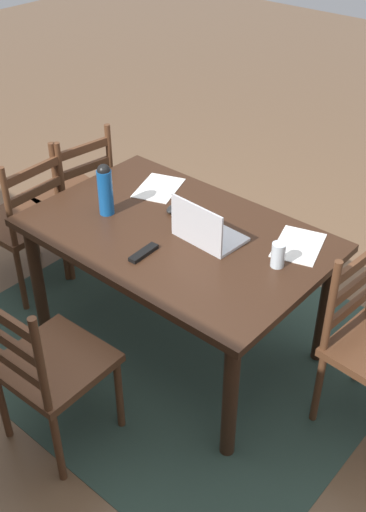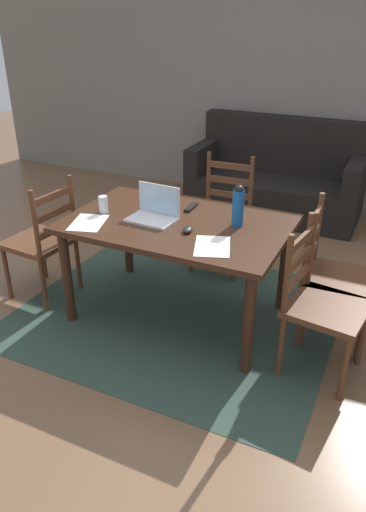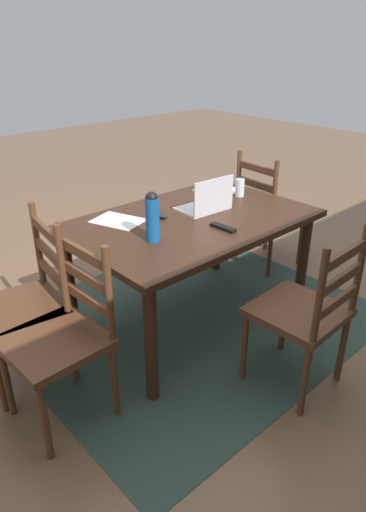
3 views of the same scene
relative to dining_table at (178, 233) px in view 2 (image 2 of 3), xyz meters
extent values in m
plane|color=brown|center=(0.00, 0.00, -0.65)|extent=(14.00, 14.00, 0.00)
cube|color=#2D4238|center=(0.00, 0.00, -0.65)|extent=(2.24, 1.92, 0.01)
cube|color=slate|center=(0.00, 2.78, 0.70)|extent=(8.00, 0.12, 2.70)
cube|color=#382114|center=(0.00, 0.00, 0.07)|extent=(1.49, 0.97, 0.04)
cylinder|color=#382114|center=(-0.66, -0.41, -0.30)|extent=(0.07, 0.07, 0.70)
cylinder|color=#382114|center=(0.66, -0.41, -0.30)|extent=(0.07, 0.07, 0.70)
cylinder|color=#382114|center=(-0.66, 0.41, -0.30)|extent=(0.07, 0.07, 0.70)
cylinder|color=#382114|center=(0.66, 0.41, -0.30)|extent=(0.07, 0.07, 0.70)
cube|color=#56331E|center=(-1.07, -0.19, -0.20)|extent=(0.47, 0.47, 0.04)
cylinder|color=#56331E|center=(-1.28, -0.37, -0.43)|extent=(0.04, 0.04, 0.43)
cylinder|color=#56331E|center=(-1.25, 0.01, -0.43)|extent=(0.04, 0.04, 0.43)
cylinder|color=#56331E|center=(-0.90, -0.40, -0.43)|extent=(0.04, 0.04, 0.43)
cylinder|color=#56331E|center=(-0.87, -0.02, -0.43)|extent=(0.04, 0.04, 0.43)
cylinder|color=#56331E|center=(-0.89, -0.40, 0.05)|extent=(0.04, 0.04, 0.50)
cylinder|color=#56331E|center=(-0.86, -0.02, 0.05)|extent=(0.04, 0.04, 0.50)
cube|color=#56331E|center=(-0.88, -0.21, -0.05)|extent=(0.05, 0.36, 0.05)
cube|color=#56331E|center=(-0.88, -0.21, 0.08)|extent=(0.05, 0.36, 0.05)
cube|color=#56331E|center=(-0.88, -0.21, 0.20)|extent=(0.05, 0.36, 0.05)
cube|color=#56331E|center=(1.07, 0.19, -0.20)|extent=(0.45, 0.45, 0.04)
cylinder|color=#56331E|center=(1.26, 0.39, -0.43)|extent=(0.04, 0.04, 0.43)
cylinder|color=#56331E|center=(1.27, 0.01, -0.43)|extent=(0.04, 0.04, 0.43)
cylinder|color=#56331E|center=(0.88, 0.38, -0.43)|extent=(0.04, 0.04, 0.43)
cylinder|color=#56331E|center=(0.89, 0.00, -0.43)|extent=(0.04, 0.04, 0.43)
cylinder|color=#56331E|center=(0.87, 0.38, 0.05)|extent=(0.04, 0.04, 0.50)
cylinder|color=#56331E|center=(0.88, 0.00, 0.05)|extent=(0.04, 0.04, 0.50)
cube|color=#56331E|center=(0.87, 0.19, -0.05)|extent=(0.04, 0.36, 0.05)
cube|color=#56331E|center=(0.87, 0.19, 0.08)|extent=(0.04, 0.36, 0.05)
cube|color=#56331E|center=(0.87, 0.19, 0.20)|extent=(0.04, 0.36, 0.05)
cube|color=#56331E|center=(1.07, -0.19, -0.20)|extent=(0.50, 0.50, 0.04)
cylinder|color=#56331E|center=(1.29, -0.03, -0.43)|extent=(0.04, 0.04, 0.43)
cylinder|color=#56331E|center=(1.24, -0.41, -0.43)|extent=(0.04, 0.04, 0.43)
cylinder|color=#56331E|center=(0.91, 0.02, -0.43)|extent=(0.04, 0.04, 0.43)
cylinder|color=#56331E|center=(0.86, -0.36, -0.43)|extent=(0.04, 0.04, 0.43)
cylinder|color=#56331E|center=(0.90, 0.02, 0.05)|extent=(0.04, 0.04, 0.50)
cylinder|color=#56331E|center=(0.85, -0.36, 0.05)|extent=(0.04, 0.04, 0.50)
cube|color=#56331E|center=(0.88, -0.17, -0.05)|extent=(0.07, 0.36, 0.05)
cube|color=#56331E|center=(0.88, -0.17, 0.08)|extent=(0.07, 0.36, 0.05)
cube|color=#56331E|center=(0.88, -0.17, 0.20)|extent=(0.07, 0.36, 0.05)
cube|color=#56331E|center=(0.00, 0.82, -0.20)|extent=(0.46, 0.46, 0.04)
cylinder|color=#56331E|center=(0.20, 0.63, -0.43)|extent=(0.04, 0.04, 0.43)
cylinder|color=#56331E|center=(-0.18, 0.62, -0.43)|extent=(0.04, 0.04, 0.43)
cylinder|color=#56331E|center=(0.18, 1.01, -0.43)|extent=(0.04, 0.04, 0.43)
cylinder|color=#56331E|center=(-0.20, 1.00, -0.43)|extent=(0.04, 0.04, 0.43)
cylinder|color=#56331E|center=(0.18, 1.02, 0.05)|extent=(0.04, 0.04, 0.50)
cylinder|color=#56331E|center=(-0.20, 1.01, 0.05)|extent=(0.04, 0.04, 0.50)
cube|color=#56331E|center=(-0.01, 1.02, -0.05)|extent=(0.36, 0.04, 0.05)
cube|color=#56331E|center=(-0.01, 1.02, 0.08)|extent=(0.36, 0.04, 0.05)
cube|color=#56331E|center=(-0.01, 1.02, 0.20)|extent=(0.36, 0.04, 0.05)
cube|color=black|center=(0.07, 2.23, -0.45)|extent=(1.80, 0.80, 0.40)
cube|color=black|center=(0.07, 2.53, 0.05)|extent=(1.80, 0.20, 0.60)
cube|color=black|center=(0.89, 2.23, -0.10)|extent=(0.16, 0.80, 0.30)
cube|color=black|center=(-0.75, 2.23, -0.10)|extent=(0.16, 0.80, 0.30)
cube|color=silver|center=(-0.16, -0.07, 0.10)|extent=(0.33, 0.24, 0.02)
cube|color=silver|center=(-0.16, 0.03, 0.21)|extent=(0.32, 0.03, 0.21)
cube|color=#A5CCEA|center=(-0.16, 0.03, 0.21)|extent=(0.30, 0.02, 0.19)
cylinder|color=#145199|center=(0.39, 0.10, 0.21)|extent=(0.08, 0.08, 0.25)
sphere|color=black|center=(0.39, 0.10, 0.34)|extent=(0.07, 0.07, 0.07)
cylinder|color=silver|center=(-0.54, -0.09, 0.15)|extent=(0.06, 0.06, 0.12)
ellipsoid|color=black|center=(0.14, -0.14, 0.11)|extent=(0.07, 0.11, 0.03)
cube|color=black|center=(-0.01, 0.25, 0.10)|extent=(0.05, 0.17, 0.02)
cube|color=white|center=(0.36, -0.27, 0.09)|extent=(0.30, 0.35, 0.00)
cube|color=white|center=(-0.53, -0.29, 0.09)|extent=(0.29, 0.34, 0.00)
camera|label=1|loc=(-1.70, 1.92, 1.76)|focal=43.19mm
camera|label=2|loc=(1.34, -2.73, 1.37)|focal=34.12mm
camera|label=3|loc=(1.79, 1.88, 1.11)|focal=31.63mm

